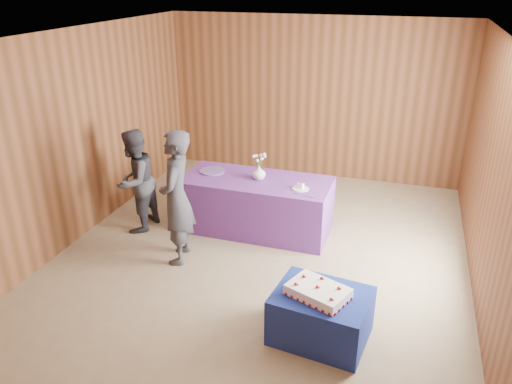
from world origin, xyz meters
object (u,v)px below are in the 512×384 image
at_px(guest_left, 176,198).
at_px(vase, 259,173).
at_px(cake_table, 321,316).
at_px(sheet_cake, 318,291).
at_px(serving_table, 257,205).
at_px(guest_right, 135,181).

bearing_deg(guest_left, vase, 133.44).
height_order(cake_table, sheet_cake, sheet_cake).
relative_size(cake_table, serving_table, 0.45).
bearing_deg(serving_table, guest_right, -162.37).
bearing_deg(guest_right, guest_left, 60.82).
height_order(sheet_cake, guest_left, guest_left).
xyz_separation_m(sheet_cake, vase, (-1.21, 2.04, 0.29)).
bearing_deg(guest_right, vase, 110.51).
distance_m(serving_table, sheet_cake, 2.37).
bearing_deg(guest_left, guest_right, -135.54).
height_order(cake_table, guest_right, guest_right).
bearing_deg(vase, sheet_cake, -59.23).
relative_size(cake_table, vase, 4.83).
bearing_deg(serving_table, cake_table, -56.38).
height_order(cake_table, guest_left, guest_left).
bearing_deg(cake_table, guest_right, 159.80).
xyz_separation_m(cake_table, guest_left, (-1.95, 0.93, 0.59)).
bearing_deg(serving_table, guest_left, -122.19).
distance_m(cake_table, guest_left, 2.24).
relative_size(serving_table, vase, 10.73).
xyz_separation_m(cake_table, serving_table, (-1.28, 1.98, 0.12)).
distance_m(serving_table, vase, 0.47).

